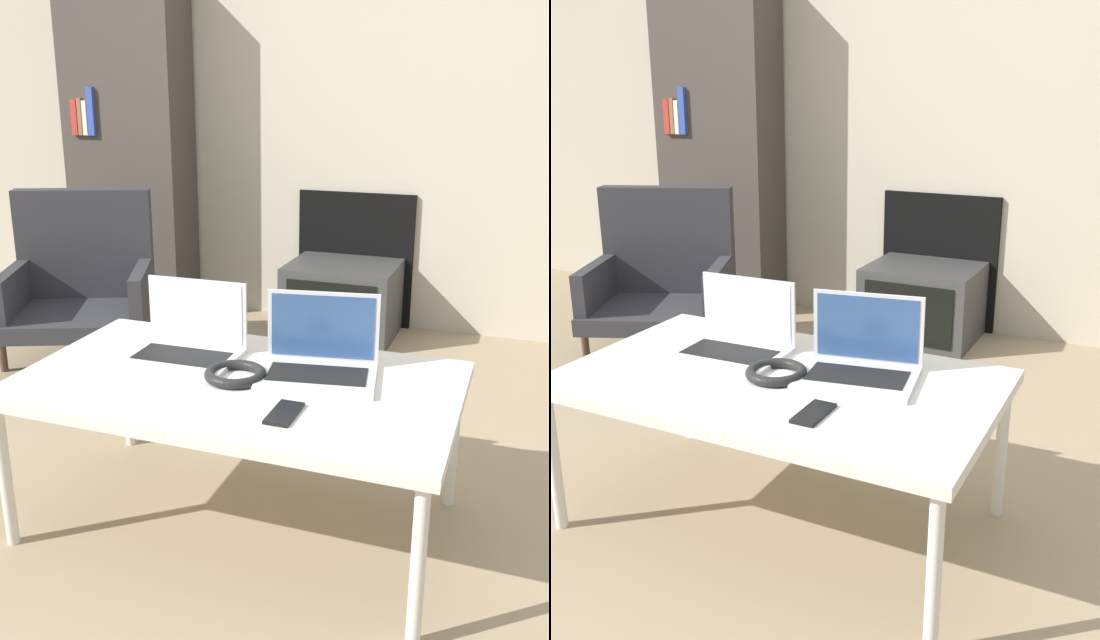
% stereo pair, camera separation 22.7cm
% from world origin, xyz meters
% --- Properties ---
extents(ground_plane, '(14.00, 14.00, 0.00)m').
position_xyz_m(ground_plane, '(0.00, 0.00, 0.00)').
color(ground_plane, '#998466').
extents(wall_back, '(7.00, 0.08, 2.60)m').
position_xyz_m(wall_back, '(-0.00, 2.21, 1.29)').
color(wall_back, '#B7AD99').
rests_on(wall_back, ground_plane).
extents(table, '(1.24, 0.73, 0.48)m').
position_xyz_m(table, '(0.00, 0.13, 0.44)').
color(table, silver).
rests_on(table, ground_plane).
extents(laptop_left, '(0.34, 0.26, 0.23)m').
position_xyz_m(laptop_left, '(-0.22, 0.24, 0.52)').
color(laptop_left, silver).
rests_on(laptop_left, table).
extents(laptop_right, '(0.37, 0.30, 0.23)m').
position_xyz_m(laptop_right, '(0.21, 0.24, 0.52)').
color(laptop_right, silver).
rests_on(laptop_right, table).
extents(headphones, '(0.18, 0.18, 0.03)m').
position_xyz_m(headphones, '(-0.01, 0.12, 0.49)').
color(headphones, black).
rests_on(headphones, table).
extents(phone, '(0.07, 0.14, 0.01)m').
position_xyz_m(phone, '(0.20, -0.05, 0.48)').
color(phone, black).
rests_on(phone, table).
extents(tv, '(0.56, 0.48, 0.39)m').
position_xyz_m(tv, '(-0.17, 1.93, 0.20)').
color(tv, '#383838').
rests_on(tv, ground_plane).
extents(armchair, '(0.83, 0.79, 0.80)m').
position_xyz_m(armchair, '(-1.28, 1.21, 0.38)').
color(armchair, '#2D2D33').
rests_on(armchair, ground_plane).
extents(bookshelf, '(0.69, 0.32, 1.86)m').
position_xyz_m(bookshelf, '(-1.47, 2.01, 0.93)').
color(bookshelf, '#3F3833').
rests_on(bookshelf, ground_plane).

